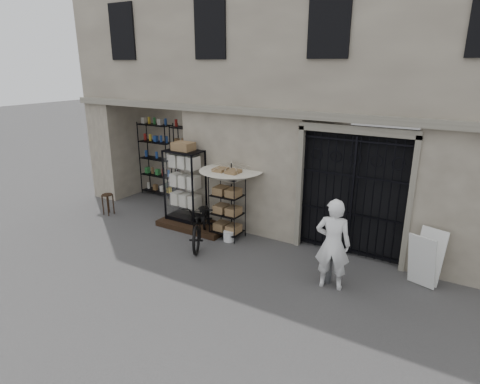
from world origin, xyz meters
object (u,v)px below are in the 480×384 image
Objects in this scene: wire_rack at (227,206)px; shopkeeper at (329,286)px; market_umbrella at (231,173)px; steel_bollard at (329,265)px; display_cabinet at (185,189)px; wooden_stool at (108,204)px; white_bucket at (229,236)px; easel_sign at (426,259)px; bicycle at (202,242)px.

wire_rack reaches higher than shopkeeper.
market_umbrella reaches higher than steel_bollard.
display_cabinet is at bearing -25.76° from shopkeeper.
wire_rack is 2.15× the size of steel_bollard.
market_umbrella is 4.24m from wooden_stool.
white_bucket is at bearing -26.96° from shopkeeper.
market_umbrella is 1.61m from white_bucket.
display_cabinet is 3.35× the size of wooden_stool.
market_umbrella reaches higher than easel_sign.
market_umbrella is 3.46m from steel_bollard.
wire_rack is 0.83× the size of bicycle.
bicycle is at bearing 175.75° from steel_bollard.
bicycle is 1.12× the size of shopkeeper.
bicycle is at bearing -109.32° from wire_rack.
wire_rack is at bearing 164.45° from steel_bollard.
market_umbrella reaches higher than bicycle.
market_umbrella is 2.04× the size of easel_sign.
display_cabinet is 6.25m from easel_sign.
wooden_stool is 8.73m from easel_sign.
bicycle is (-0.55, -0.40, -0.13)m from white_bucket.
steel_bollard is (3.03, -0.84, -0.45)m from wire_rack.
wooden_stool is at bearing -170.27° from market_umbrella.
market_umbrella is at bearing -32.85° from shopkeeper.
display_cabinet is 4.68m from steel_bollard.
easel_sign reaches higher than bicycle.
easel_sign reaches higher than shopkeeper.
easel_sign is (1.70, 0.91, 0.19)m from steel_bollard.
easel_sign is (1.61, 1.05, 0.59)m from shopkeeper.
white_bucket is (0.16, -0.19, -0.72)m from wire_rack.
wire_rack reaches higher than wooden_stool.
shopkeeper is (3.13, -0.99, -0.86)m from wire_rack.
display_cabinet is 7.72× the size of white_bucket.
market_umbrella is 3.75m from shopkeeper.
display_cabinet is at bearing 14.07° from wooden_stool.
wooden_stool is at bearing -159.72° from easel_sign.
bicycle reaches higher than shopkeeper.
easel_sign is at bearing 3.21° from white_bucket.
shopkeeper is 2.01m from easel_sign.
white_bucket is at bearing -35.49° from wire_rack.
market_umbrella is 4.87m from easel_sign.
market_umbrella is at bearing 37.71° from bicycle.
display_cabinet is 2.65m from wooden_stool.
white_bucket is at bearing 9.32° from bicycle.
steel_bollard is 0.71× the size of easel_sign.
display_cabinet is at bearing -171.86° from wire_rack.
wire_rack is 0.76m from white_bucket.
wooden_stool is at bearing -160.94° from display_cabinet.
shopkeeper is at bearing -129.95° from easel_sign.
steel_bollard reaches higher than white_bucket.
display_cabinet is 1.51m from wire_rack.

